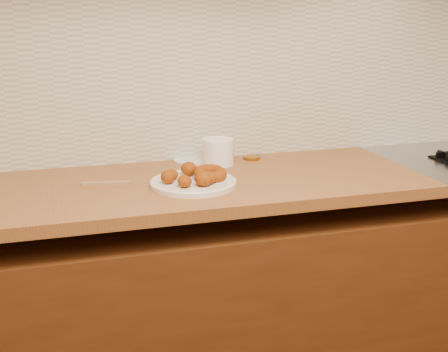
% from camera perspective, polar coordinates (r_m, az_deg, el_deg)
% --- Properties ---
extents(wall_back, '(4.00, 0.02, 2.70)m').
position_cam_1_polar(wall_back, '(2.23, 2.46, 13.63)').
color(wall_back, '#B9A68E').
rests_on(wall_back, ground).
extents(base_cabinet, '(3.60, 0.60, 0.77)m').
position_cam_1_polar(base_cabinet, '(2.20, 4.79, -12.68)').
color(base_cabinet, '#4F270F').
rests_on(base_cabinet, floor).
extents(butcher_block, '(2.30, 0.62, 0.04)m').
position_cam_1_polar(butcher_block, '(1.88, -13.67, -1.80)').
color(butcher_block, '#995D2B').
rests_on(butcher_block, base_cabinet).
extents(backsplash, '(3.60, 0.02, 0.60)m').
position_cam_1_polar(backsplash, '(2.23, 2.52, 9.76)').
color(backsplash, beige).
rests_on(backsplash, wall_back).
extents(donut_plate, '(0.29, 0.29, 0.02)m').
position_cam_1_polar(donut_plate, '(1.86, -3.14, -0.72)').
color(donut_plate, silver).
rests_on(donut_plate, butcher_block).
extents(ring_donut, '(0.14, 0.15, 0.05)m').
position_cam_1_polar(ring_donut, '(1.87, -1.42, 0.26)').
color(ring_donut, '#8E3B03').
rests_on(ring_donut, donut_plate).
extents(fried_dough_chunks, '(0.18, 0.21, 0.05)m').
position_cam_1_polar(fried_dough_chunks, '(1.83, -3.50, 0.02)').
color(fried_dough_chunks, '#8E3B03').
rests_on(fried_dough_chunks, donut_plate).
extents(plastic_tub, '(0.13, 0.13, 0.10)m').
position_cam_1_polar(plastic_tub, '(2.10, -0.63, 2.48)').
color(plastic_tub, white).
rests_on(plastic_tub, butcher_block).
extents(tub_lid, '(0.19, 0.19, 0.01)m').
position_cam_1_polar(tub_lid, '(2.17, -3.26, 1.61)').
color(tub_lid, silver).
rests_on(tub_lid, butcher_block).
extents(brass_jar_lid, '(0.07, 0.07, 0.01)m').
position_cam_1_polar(brass_jar_lid, '(2.20, 2.83, 1.87)').
color(brass_jar_lid, '#9E6B19').
rests_on(brass_jar_lid, butcher_block).
extents(wooden_utensil, '(0.16, 0.04, 0.01)m').
position_cam_1_polar(wooden_utensil, '(1.90, -11.88, -0.76)').
color(wooden_utensil, '#947349').
rests_on(wooden_utensil, butcher_block).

